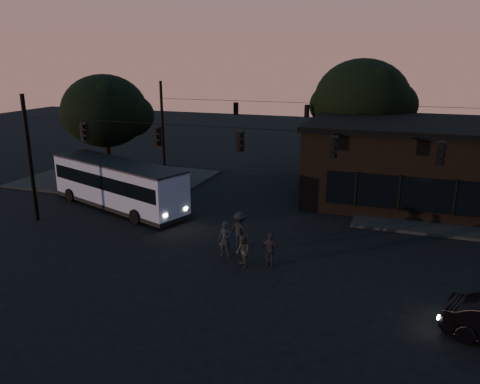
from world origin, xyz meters
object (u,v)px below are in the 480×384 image
(building, at_px, (426,162))
(bus, at_px, (118,182))
(pedestrian_a, at_px, (225,239))
(pedestrian_c, at_px, (271,250))
(pedestrian_b, at_px, (243,252))
(pedestrian_d, at_px, (240,230))

(building, bearing_deg, bus, -155.96)
(pedestrian_a, bearing_deg, bus, 154.02)
(building, height_order, pedestrian_c, building)
(building, bearing_deg, pedestrian_b, -119.97)
(bus, relative_size, pedestrian_b, 7.22)
(pedestrian_c, relative_size, pedestrian_d, 0.83)
(bus, distance_m, pedestrian_b, 12.04)
(bus, height_order, pedestrian_c, bus)
(bus, distance_m, pedestrian_d, 10.32)
(building, height_order, pedestrian_b, building)
(bus, relative_size, pedestrian_d, 5.75)
(pedestrian_a, distance_m, pedestrian_c, 2.40)
(building, height_order, pedestrian_a, building)
(pedestrian_a, height_order, pedestrian_b, pedestrian_a)
(pedestrian_c, bearing_deg, bus, -19.49)
(bus, bearing_deg, pedestrian_b, -8.46)
(pedestrian_b, bearing_deg, pedestrian_a, -163.55)
(bus, relative_size, pedestrian_a, 6.19)
(pedestrian_b, distance_m, pedestrian_d, 2.34)
(pedestrian_b, bearing_deg, pedestrian_d, 164.30)
(building, xyz_separation_m, bus, (-18.65, -8.32, -0.99))
(bus, distance_m, pedestrian_a, 10.56)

